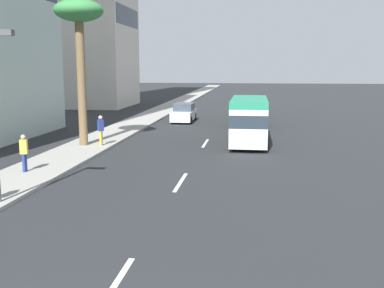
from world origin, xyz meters
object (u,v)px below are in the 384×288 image
object	(u,v)px
car_lead	(184,113)
pedestrian_mid_block	(101,129)
pedestrian_by_tree	(24,151)
van_second	(251,109)
palm_tree	(79,22)
minibus_third	(249,119)
car_fourth	(250,108)

from	to	relation	value
car_lead	pedestrian_mid_block	xyz separation A→B (m)	(-14.05, 2.94, 0.39)
pedestrian_by_tree	van_second	bearing A→B (deg)	52.74
pedestrian_by_tree	palm_tree	bearing A→B (deg)	79.75
pedestrian_mid_block	pedestrian_by_tree	size ratio (longest dim) A/B	1.07
minibus_third	van_second	bearing A→B (deg)	-0.23
van_second	minibus_third	world-z (taller)	minibus_third
car_fourth	pedestrian_mid_block	world-z (taller)	pedestrian_mid_block
van_second	pedestrian_mid_block	xyz separation A→B (m)	(-12.16, 8.85, -0.20)
van_second	minibus_third	distance (m)	9.61
car_lead	minibus_third	world-z (taller)	minibus_third
car_fourth	pedestrian_mid_block	distance (m)	21.49
car_fourth	pedestrian_by_tree	distance (m)	28.67
van_second	palm_tree	world-z (taller)	palm_tree
pedestrian_mid_block	minibus_third	bearing A→B (deg)	-31.26
car_fourth	pedestrian_mid_block	size ratio (longest dim) A/B	2.26
minibus_third	pedestrian_by_tree	bearing A→B (deg)	134.64
van_second	palm_tree	bearing A→B (deg)	140.50
pedestrian_by_tree	minibus_third	bearing A→B (deg)	34.61
van_second	pedestrian_by_tree	distance (m)	21.87
minibus_third	pedestrian_mid_block	size ratio (longest dim) A/B	3.66
car_lead	palm_tree	distance (m)	16.01
pedestrian_by_tree	palm_tree	distance (m)	9.69
van_second	car_fourth	bearing A→B (deg)	0.56
palm_tree	pedestrian_mid_block	bearing A→B (deg)	-93.25
pedestrian_by_tree	palm_tree	xyz separation A→B (m)	(7.34, -0.03, 6.33)
car_lead	pedestrian_mid_block	distance (m)	14.36
car_fourth	palm_tree	xyz separation A→B (m)	(-19.55, 9.90, 6.62)
car_lead	pedestrian_by_tree	size ratio (longest dim) A/B	2.72
car_lead	car_fourth	bearing A→B (deg)	133.61
car_lead	palm_tree	size ratio (longest dim) A/B	0.54
pedestrian_mid_block	van_second	bearing A→B (deg)	6.49
pedestrian_mid_block	palm_tree	distance (m)	6.35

